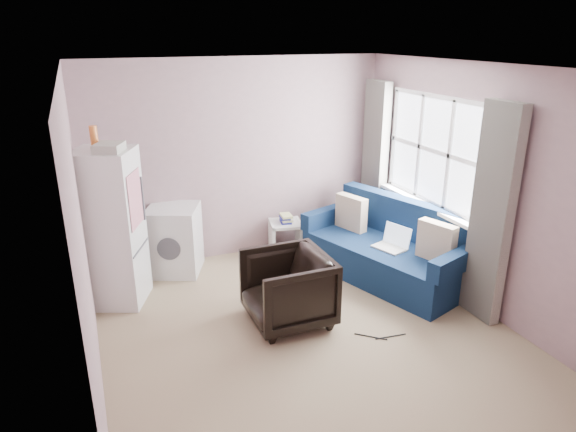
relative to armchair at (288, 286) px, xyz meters
name	(u,v)px	position (x,y,z in m)	size (l,w,h in m)	color
room	(310,211)	(0.11, -0.25, 0.85)	(3.84, 4.24, 2.54)	#957F61
armchair	(288,286)	(0.00, 0.00, 0.00)	(0.78, 0.73, 0.80)	black
fridge	(111,227)	(-1.54, 1.11, 0.45)	(0.75, 0.75, 1.90)	silver
washing_machine	(174,238)	(-0.82, 1.60, 0.03)	(0.76, 0.76, 0.82)	silver
side_table	(286,235)	(0.61, 1.57, -0.14)	(0.48, 0.48, 0.55)	silver
sofa	(389,250)	(1.51, 0.50, -0.07)	(1.51, 2.19, 0.90)	#0F2548
window_dressing	(424,185)	(1.88, 0.45, 0.70)	(0.17, 2.62, 2.18)	white
floor_cables	(381,337)	(0.72, -0.61, -0.40)	(0.46, 0.22, 0.01)	black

